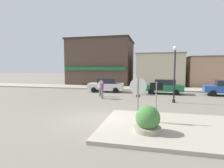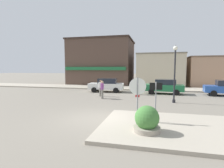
{
  "view_description": "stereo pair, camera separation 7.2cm",
  "coord_description": "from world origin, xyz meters",
  "views": [
    {
      "loc": [
        2.87,
        -8.86,
        2.74
      ],
      "look_at": [
        -0.23,
        4.5,
        1.5
      ],
      "focal_mm": 28.0,
      "sensor_mm": 36.0,
      "label": 1
    },
    {
      "loc": [
        2.94,
        -8.85,
        2.74
      ],
      "look_at": [
        -0.23,
        4.5,
        1.5
      ],
      "focal_mm": 28.0,
      "sensor_mm": 36.0,
      "label": 2
    }
  ],
  "objects": [
    {
      "name": "sidewalk_corner",
      "position": [
        3.8,
        -0.8,
        0.07
      ],
      "size": [
        6.4,
        4.8,
        0.15
      ],
      "primitive_type": "cube",
      "color": "#A89E8C",
      "rests_on": "ground"
    },
    {
      "name": "one_way_sign",
      "position": [
        3.07,
        -0.32,
        1.33
      ],
      "size": [
        0.6,
        0.08,
        2.1
      ],
      "color": "gray",
      "rests_on": "ground"
    },
    {
      "name": "building_storefront_left_mid",
      "position": [
        12.02,
        19.92,
        2.23
      ],
      "size": [
        8.23,
        5.66,
        4.45
      ],
      "color": "tan",
      "rests_on": "ground"
    },
    {
      "name": "pedestrian_crossing_near",
      "position": [
        1.43,
        9.3,
        0.87
      ],
      "size": [
        0.32,
        0.55,
        1.61
      ],
      "color": "gray",
      "rests_on": "ground"
    },
    {
      "name": "lamp_post",
      "position": [
        4.57,
        5.67,
        2.96
      ],
      "size": [
        0.36,
        0.36,
        4.54
      ],
      "color": "black",
      "rests_on": "ground"
    },
    {
      "name": "ground_plane",
      "position": [
        0.0,
        0.0,
        0.0
      ],
      "size": [
        160.0,
        160.0,
        0.0
      ],
      "primitive_type": "plane",
      "color": "gray"
    },
    {
      "name": "parked_car_nearest",
      "position": [
        -2.34,
        10.64,
        0.81
      ],
      "size": [
        4.11,
        2.09,
        1.56
      ],
      "color": "white",
      "rests_on": "ground"
    },
    {
      "name": "building_storefront_left_near",
      "position": [
        3.88,
        20.1,
        2.49
      ],
      "size": [
        6.99,
        6.84,
        4.97
      ],
      "color": "beige",
      "rests_on": "ground"
    },
    {
      "name": "pedestrian_crossing_far",
      "position": [
        -2.02,
        7.33,
        0.87
      ],
      "size": [
        0.56,
        0.25,
        1.61
      ],
      "color": "gray",
      "rests_on": "ground"
    },
    {
      "name": "building_corner_shop",
      "position": [
        -5.73,
        20.49,
        3.76
      ],
      "size": [
        10.36,
        8.53,
        7.52
      ],
      "color": "brown",
      "rests_on": "ground"
    },
    {
      "name": "stop_sign",
      "position": [
        2.21,
        -0.41,
        1.52
      ],
      "size": [
        0.82,
        0.1,
        2.3
      ],
      "color": "gray",
      "rests_on": "ground"
    },
    {
      "name": "planter",
      "position": [
        2.72,
        -1.74,
        0.56
      ],
      "size": [
        1.1,
        1.1,
        1.23
      ],
      "color": "gray",
      "rests_on": "ground"
    },
    {
      "name": "pedestrian_kerb_side",
      "position": [
        -1.53,
        6.17,
        0.87
      ],
      "size": [
        0.22,
        0.55,
        1.61
      ],
      "color": "gray",
      "rests_on": "ground"
    },
    {
      "name": "kerb_far",
      "position": [
        0.0,
        14.48,
        0.07
      ],
      "size": [
        80.0,
        4.0,
        0.15
      ],
      "primitive_type": "cube",
      "color": "#A89E8C",
      "rests_on": "ground"
    },
    {
      "name": "parked_car_second",
      "position": [
        4.09,
        10.53,
        0.81
      ],
      "size": [
        4.09,
        2.04,
        1.56
      ],
      "color": "#1E6B3D",
      "rests_on": "ground"
    }
  ]
}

